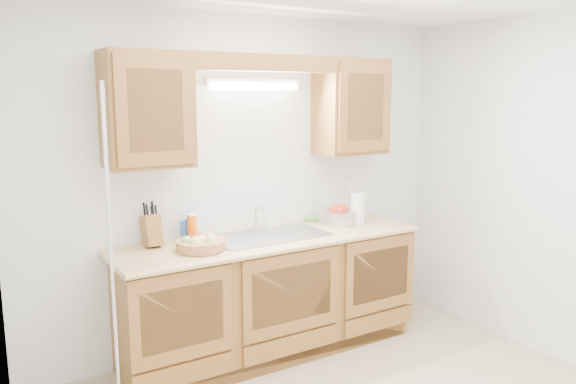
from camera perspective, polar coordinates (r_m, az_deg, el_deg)
room at (r=3.07m, az=9.17°, el=-2.92°), size 3.52×3.50×2.50m
base_cabinets at (r=4.25m, az=-1.85°, el=-10.52°), size 2.20×0.60×0.86m
countertop at (r=4.11m, az=-1.79°, el=-4.83°), size 2.30×0.63×0.04m
upper_cabinet_left at (r=3.78m, az=-14.14°, el=8.09°), size 0.55×0.33×0.75m
upper_cabinet_right at (r=4.56m, az=6.41°, el=8.60°), size 0.55×0.33×0.75m
valance at (r=3.98m, az=-1.92°, el=13.00°), size 2.20×0.05×0.12m
fluorescent_fixture at (r=4.18m, az=-3.47°, el=10.89°), size 0.76×0.08×0.08m
sink at (r=4.14m, az=-1.92°, el=-5.46°), size 0.84×0.46×0.36m
wire_shelf_pole at (r=3.42m, az=-17.48°, el=-6.26°), size 0.03×0.03×2.00m
outlet_plate at (r=4.82m, az=6.24°, el=0.61°), size 0.08×0.01×0.12m
fruit_basket at (r=3.79m, az=-8.86°, el=-5.18°), size 0.40×0.40×0.10m
knife_block at (r=3.94m, az=-13.69°, el=-3.77°), size 0.12×0.18×0.32m
orange_canister at (r=3.99m, az=-9.70°, el=-3.60°), size 0.08×0.08×0.20m
soap_bottle at (r=4.06m, az=-10.07°, el=-3.42°), size 0.09×0.09×0.20m
sponge at (r=4.59m, az=2.51°, el=-2.87°), size 0.14×0.11×0.03m
paper_towel at (r=4.54m, az=7.10°, el=-1.67°), size 0.14×0.14×0.29m
apple_bowl at (r=4.50m, az=5.05°, el=-2.43°), size 0.33×0.33×0.15m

